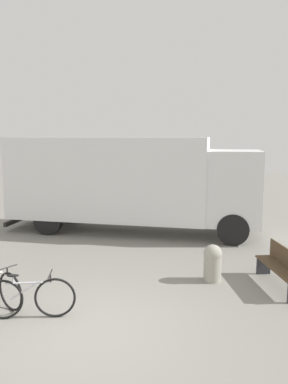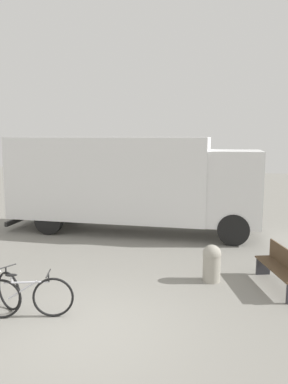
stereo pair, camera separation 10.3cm
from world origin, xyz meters
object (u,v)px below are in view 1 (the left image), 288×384
at_px(park_bench, 282,266).
at_px(bollard_near_bench, 213,262).
at_px(bicycle_middle, 29,298).
at_px(delivery_truck, 129,180).

relative_size(park_bench, bollard_near_bench, 2.03).
distance_m(park_bench, bicycle_middle, 5.38).
bearing_deg(bicycle_middle, bollard_near_bench, 21.48).
bearing_deg(delivery_truck, bicycle_middle, -92.16).
relative_size(bicycle_middle, bollard_near_bench, 1.88).
bearing_deg(delivery_truck, park_bench, -42.22).
xyz_separation_m(delivery_truck, bicycle_middle, (0.13, -6.59, -1.43)).
distance_m(delivery_truck, bollard_near_bench, 5.23).
height_order(park_bench, bicycle_middle, park_bench).
xyz_separation_m(park_bench, bicycle_middle, (-4.63, -2.74, -0.08)).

